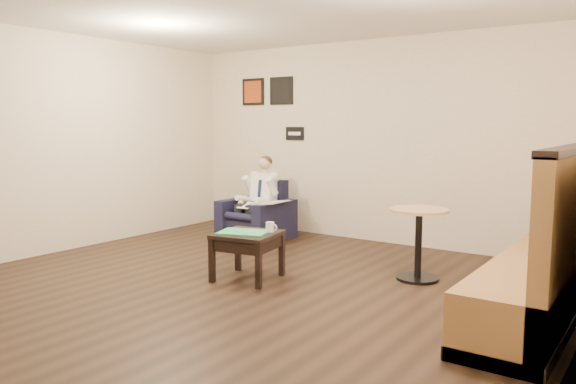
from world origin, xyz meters
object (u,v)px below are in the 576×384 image
Objects in this scene: side_table at (248,256)px; coffee_mug at (270,227)px; seated_man at (251,200)px; smartphone at (260,230)px; green_folder at (244,232)px; armchair at (256,210)px; cafe_table at (418,244)px; banquette at (540,232)px.

coffee_mug is (0.17, 0.17, 0.30)m from side_table.
smartphone is (1.27, -1.43, -0.06)m from seated_man.
green_folder reaches higher than side_table.
seated_man reaches higher than armchair.
green_folder is (-0.03, -0.03, 0.26)m from side_table.
coffee_mug is at bearing -7.10° from smartphone.
armchair is at bearing 165.43° from cafe_table.
armchair reaches higher than coffee_mug.
coffee_mug is 2.63m from banquette.
seated_man is at bearing 127.56° from side_table.
green_folder is 0.29m from coffee_mug.
coffee_mug reaches higher than smartphone.
green_folder is at bearing -53.96° from armchair.
green_folder is 1.85m from cafe_table.
armchair is 1.70× the size of green_folder.
coffee_mug is at bearing -46.36° from armchair.
coffee_mug is at bearing -44.25° from seated_man.
cafe_table is (2.74, -0.60, -0.19)m from seated_man.
coffee_mug is 0.68× the size of smartphone.
smartphone is at bearing -150.72° from cafe_table.
seated_man reaches higher than green_folder.
seated_man is at bearing 165.39° from banquette.
seated_man is 2.26× the size of green_folder.
side_table is 3.93× the size of smartphone.
side_table is 5.79× the size of coffee_mug.
seated_man is 4.14m from banquette.
armchair is at bearing 163.95° from banquette.
coffee_mug is (0.20, 0.20, 0.05)m from green_folder.
side_table is at bearing -168.29° from banquette.
smartphone is 0.20× the size of cafe_table.
cafe_table reaches higher than green_folder.
green_folder is (1.21, -1.64, -0.06)m from seated_man.
coffee_mug is 1.58m from cafe_table.
banquette is at bearing 11.71° from side_table.
seated_man is 0.40× the size of banquette.
green_folder reaches higher than smartphone.
green_folder is 0.18× the size of banquette.
seated_man is 2.06m from side_table.
banquette is (2.74, 0.39, 0.22)m from smartphone.
banquette reaches higher than seated_man.
smartphone is 0.05× the size of banquette.
cafe_table is at bearing 28.80° from smartphone.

